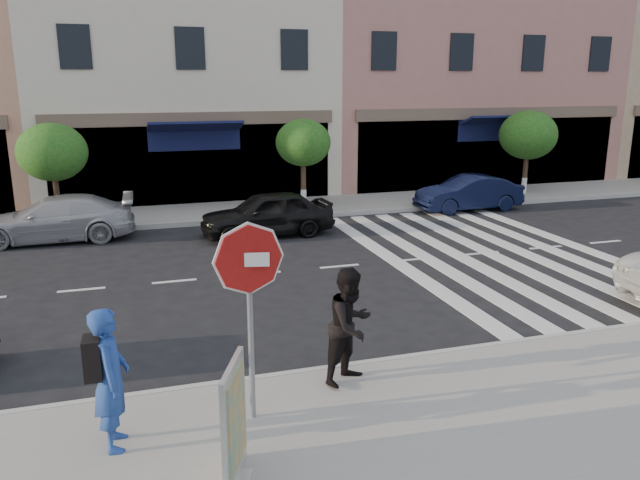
{
  "coord_description": "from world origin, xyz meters",
  "views": [
    {
      "loc": [
        -2.84,
        -9.94,
        4.49
      ],
      "look_at": [
        0.7,
        1.47,
        1.4
      ],
      "focal_mm": 35.0,
      "sensor_mm": 36.0,
      "label": 1
    }
  ],
  "objects": [
    {
      "name": "ground",
      "position": [
        0.0,
        0.0,
        0.0
      ],
      "size": [
        120.0,
        120.0,
        0.0
      ],
      "primitive_type": "plane",
      "color": "black",
      "rests_on": "ground"
    },
    {
      "name": "sidewalk_near",
      "position": [
        0.0,
        -3.75,
        0.07
      ],
      "size": [
        60.0,
        4.5,
        0.15
      ],
      "primitive_type": "cube",
      "color": "gray",
      "rests_on": "ground"
    },
    {
      "name": "sidewalk_far",
      "position": [
        0.0,
        11.0,
        0.07
      ],
      "size": [
        60.0,
        3.0,
        0.15
      ],
      "primitive_type": "cube",
      "color": "gray",
      "rests_on": "ground"
    },
    {
      "name": "building_centre",
      "position": [
        -0.5,
        17.0,
        5.5
      ],
      "size": [
        11.0,
        9.0,
        11.0
      ],
      "primitive_type": "cube",
      "color": "beige",
      "rests_on": "ground"
    },
    {
      "name": "building_east_mid",
      "position": [
        11.5,
        17.0,
        6.5
      ],
      "size": [
        13.0,
        9.0,
        13.0
      ],
      "primitive_type": "cube",
      "color": "#B27469",
      "rests_on": "ground"
    },
    {
      "name": "street_tree_wb",
      "position": [
        -5.0,
        10.8,
        2.31
      ],
      "size": [
        2.1,
        2.1,
        3.06
      ],
      "color": "#473323",
      "rests_on": "sidewalk_far"
    },
    {
      "name": "street_tree_c",
      "position": [
        3.0,
        10.8,
        2.36
      ],
      "size": [
        1.9,
        1.9,
        3.04
      ],
      "color": "#473323",
      "rests_on": "sidewalk_far"
    },
    {
      "name": "street_tree_ea",
      "position": [
        12.0,
        10.8,
        2.39
      ],
      "size": [
        2.2,
        2.2,
        3.19
      ],
      "color": "#473323",
      "rests_on": "sidewalk_far"
    },
    {
      "name": "stop_sign",
      "position": [
        -1.49,
        -2.62,
        2.07
      ],
      "size": [
        0.92,
        0.25,
        2.66
      ],
      "rotation": [
        0.0,
        0.0,
        -0.23
      ],
      "color": "gray",
      "rests_on": "sidewalk_near"
    },
    {
      "name": "photographer",
      "position": [
        -3.21,
        -2.75,
        1.04
      ],
      "size": [
        0.45,
        0.66,
        1.78
      ],
      "primitive_type": "imported",
      "rotation": [
        0.0,
        0.0,
        1.54
      ],
      "color": "navy",
      "rests_on": "sidewalk_near"
    },
    {
      "name": "walker",
      "position": [
        0.09,
        -2.0,
        1.02
      ],
      "size": [
        1.07,
        1.01,
        1.74
      ],
      "primitive_type": "imported",
      "rotation": [
        0.0,
        0.0,
        0.56
      ],
      "color": "black",
      "rests_on": "sidewalk_near"
    },
    {
      "name": "poster_board",
      "position": [
        -1.93,
        -3.87,
        0.83
      ],
      "size": [
        0.43,
        0.88,
        1.41
      ],
      "rotation": [
        0.0,
        0.0,
        -0.39
      ],
      "color": "beige",
      "rests_on": "sidewalk_near"
    },
    {
      "name": "car_far_left",
      "position": [
        -4.92,
        8.82,
        0.64
      ],
      "size": [
        4.43,
        1.89,
        1.27
      ],
      "primitive_type": "imported",
      "rotation": [
        0.0,
        0.0,
        -1.59
      ],
      "color": "#A4A3A9",
      "rests_on": "ground"
    },
    {
      "name": "car_far_mid",
      "position": [
        0.98,
        7.6,
        0.66
      ],
      "size": [
        3.98,
        1.8,
        1.32
      ],
      "primitive_type": "imported",
      "rotation": [
        0.0,
        0.0,
        -1.51
      ],
      "color": "black",
      "rests_on": "ground"
    },
    {
      "name": "car_far_right",
      "position": [
        8.54,
        9.1,
        0.61
      ],
      "size": [
        3.75,
        1.36,
        1.23
      ],
      "primitive_type": "imported",
      "rotation": [
        0.0,
        0.0,
        -1.55
      ],
      "color": "black",
      "rests_on": "ground"
    }
  ]
}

